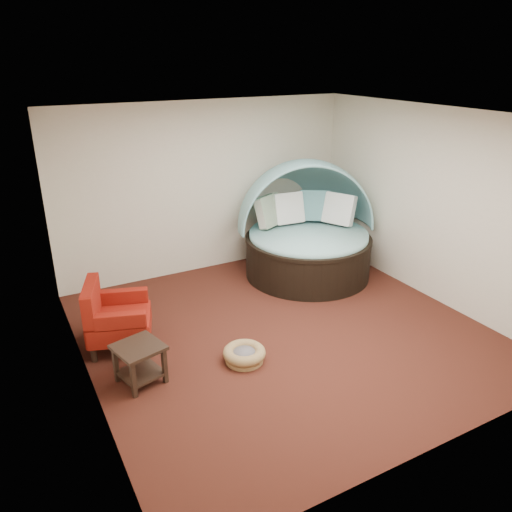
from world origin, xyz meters
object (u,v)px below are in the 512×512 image
red_armchair (114,318)px  canopy_daybed (307,223)px  side_table (139,359)px  pet_basket (244,354)px

red_armchair → canopy_daybed: bearing=32.1°
canopy_daybed → side_table: bearing=-134.0°
canopy_daybed → pet_basket: (-2.13, -1.88, -0.78)m
canopy_daybed → pet_basket: 2.95m
canopy_daybed → red_armchair: 3.53m
canopy_daybed → red_armchair: size_ratio=2.78×
canopy_daybed → side_table: size_ratio=4.49×
canopy_daybed → pet_basket: canopy_daybed is taller
side_table → pet_basket: bearing=-9.2°
red_armchair → side_table: size_ratio=1.62×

